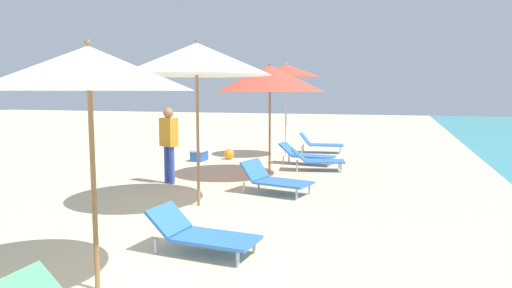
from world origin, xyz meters
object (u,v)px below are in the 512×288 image
object	(u,v)px
lounger_third_shoreside	(275,179)
beach_ball	(229,154)
umbrella_second	(89,69)
lounger_fourth_shoreside	(317,159)
lounger_farthest_inland	(306,154)
lounger_second_shoreside	(202,233)
umbrella_third	(197,59)
umbrella_farthest	(286,71)
person_walking_near	(169,138)
cooler_box	(199,155)
umbrella_fourth	(270,79)
lounger_farthest_shoreside	(320,143)

from	to	relation	value
lounger_third_shoreside	beach_ball	bearing A→B (deg)	134.92
umbrella_second	lounger_third_shoreside	distance (m)	5.01
lounger_fourth_shoreside	lounger_farthest_inland	world-z (taller)	lounger_farthest_inland
lounger_second_shoreside	beach_ball	world-z (taller)	lounger_second_shoreside
umbrella_second	umbrella_third	world-z (taller)	umbrella_third
umbrella_third	umbrella_farthest	bearing A→B (deg)	90.34
lounger_third_shoreside	person_walking_near	world-z (taller)	person_walking_near
umbrella_third	lounger_second_shoreside	bearing A→B (deg)	-64.18
umbrella_farthest	cooler_box	xyz separation A→B (m)	(-2.13, -1.57, -2.41)
lounger_farthest_inland	cooler_box	bearing A→B (deg)	-168.24
umbrella_third	person_walking_near	size ratio (longest dim) A/B	1.74
lounger_third_shoreside	umbrella_farthest	bearing A→B (deg)	114.65
umbrella_farthest	umbrella_fourth	bearing A→B (deg)	-82.26
person_walking_near	lounger_fourth_shoreside	bearing A→B (deg)	-25.61
umbrella_fourth	beach_ball	world-z (taller)	umbrella_fourth
person_walking_near	umbrella_second	bearing A→B (deg)	-137.69
lounger_farthest_shoreside	person_walking_near	distance (m)	6.33
person_walking_near	cooler_box	xyz separation A→B (m)	(-0.76, 3.12, -0.81)
umbrella_third	beach_ball	world-z (taller)	umbrella_third
lounger_second_shoreside	person_walking_near	xyz separation A→B (m)	(-2.42, 3.66, 0.72)
lounger_farthest_inland	person_walking_near	world-z (taller)	person_walking_near
lounger_farthest_inland	cooler_box	world-z (taller)	lounger_farthest_inland
umbrella_second	lounger_farthest_inland	distance (m)	8.52
lounger_second_shoreside	umbrella_fourth	bearing A→B (deg)	101.72
lounger_second_shoreside	umbrella_farthest	bearing A→B (deg)	102.09
lounger_third_shoreside	lounger_farthest_inland	xyz separation A→B (m)	(-0.14, 3.68, -0.01)
cooler_box	lounger_farthest_inland	bearing A→B (deg)	5.36
lounger_farthest_shoreside	lounger_farthest_inland	bearing A→B (deg)	-95.62
lounger_fourth_shoreside	person_walking_near	size ratio (longest dim) A/B	0.87
lounger_fourth_shoreside	person_walking_near	world-z (taller)	person_walking_near
lounger_fourth_shoreside	cooler_box	bearing A→B (deg)	157.75
umbrella_farthest	lounger_fourth_shoreside	bearing A→B (deg)	-58.34
lounger_fourth_shoreside	beach_ball	xyz separation A→B (m)	(-2.77, 1.14, -0.13)
lounger_farthest_shoreside	lounger_second_shoreside	bearing A→B (deg)	-95.46
umbrella_farthest	person_walking_near	size ratio (longest dim) A/B	1.75
umbrella_fourth	lounger_farthest_shoreside	distance (m)	4.93
cooler_box	lounger_farthest_shoreside	bearing A→B (deg)	43.13
lounger_second_shoreside	lounger_third_shoreside	bearing A→B (deg)	95.32
lounger_second_shoreside	cooler_box	xyz separation A→B (m)	(-3.18, 6.79, -0.09)
lounger_second_shoreside	person_walking_near	size ratio (longest dim) A/B	0.84
umbrella_third	umbrella_farthest	distance (m)	6.26
umbrella_fourth	cooler_box	bearing A→B (deg)	145.88
lounger_second_shoreside	umbrella_farthest	size ratio (longest dim) A/B	0.48
lounger_farthest_shoreside	beach_ball	size ratio (longest dim) A/B	4.80
lounger_fourth_shoreside	beach_ball	bearing A→B (deg)	145.13
umbrella_third	umbrella_fourth	distance (m)	2.98
beach_ball	umbrella_fourth	bearing A→B (deg)	-50.59
umbrella_third	cooler_box	bearing A→B (deg)	114.81
umbrella_second	cooler_box	distance (m)	8.67
umbrella_farthest	cooler_box	distance (m)	3.58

